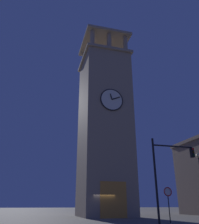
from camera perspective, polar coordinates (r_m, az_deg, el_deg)
ground_plane at (r=29.60m, az=0.66°, el=-24.28°), size 200.00×200.00×0.00m
clocktower at (r=34.09m, az=1.17°, el=-3.46°), size 7.08×7.75×29.26m
traffic_signal_near at (r=18.92m, az=16.20°, el=-12.66°), size 3.59×0.41×6.22m
no_horn_sign at (r=22.58m, az=16.24°, el=-18.62°), size 0.78×0.14×2.89m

